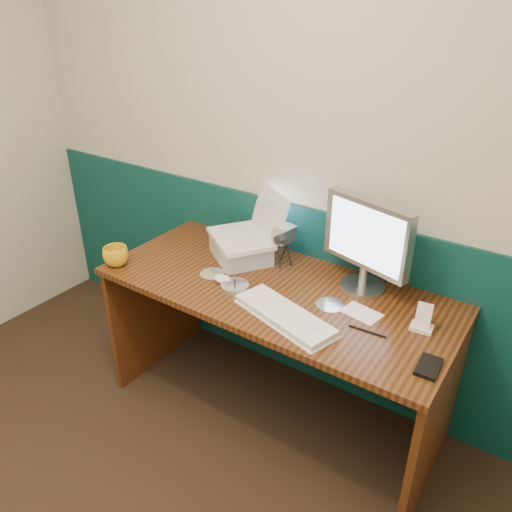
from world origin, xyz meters
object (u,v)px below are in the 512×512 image
Objects in this scene: desk at (274,353)px; camcorder at (284,249)px; laptop at (240,215)px; keyboard at (285,316)px; monitor at (367,245)px; mug at (116,256)px.

camcorder reaches higher than desk.
camcorder is (0.22, 0.05, -0.14)m from laptop.
keyboard is 2.52× the size of camcorder.
monitor is 0.42m from camcorder.
keyboard is at bearing 4.51° from mug.
laptop reaches higher than mug.
desk is 0.51m from camcorder.
mug is (-1.07, -0.47, -0.16)m from monitor.
monitor is (0.61, 0.08, -0.02)m from laptop.
keyboard is 3.78× the size of mug.
monitor reaches higher than mug.
monitor is 0.47m from keyboard.
keyboard is (0.45, -0.32, -0.22)m from laptop.
monitor is at bearing 23.85° from mug.
monitor is at bearing 41.39° from laptop.
mug is (-0.45, -0.40, -0.19)m from laptop.
laptop is 0.60m from keyboard.
mug is at bearing -104.47° from laptop.
laptop reaches higher than desk.
laptop is 0.26m from camcorder.
desk is at bearing 19.45° from mug.
keyboard is at bearing -1.22° from laptop.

